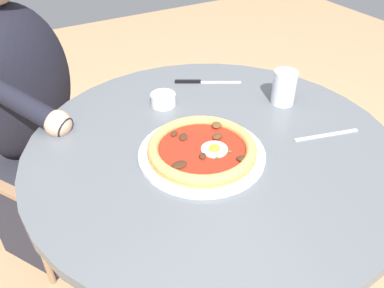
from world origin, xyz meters
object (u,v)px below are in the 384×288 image
steak_knife (198,82)px  fork_utensil (327,135)px  ramekin_capers (163,99)px  dining_table (211,195)px  water_glass (284,90)px  pizza_on_plate (202,150)px  cafe_chair_diner (5,126)px  diner_person (33,138)px

steak_knife → fork_utensil: bearing=108.7°
fork_utensil → ramekin_capers: bearing=-49.4°
dining_table → ramekin_capers: ramekin_capers is taller
water_glass → ramekin_capers: bearing=-27.4°
pizza_on_plate → cafe_chair_diner: size_ratio=0.35×
dining_table → steak_knife: steak_knife is taller
water_glass → fork_utensil: water_glass is taller
dining_table → diner_person: diner_person is taller
dining_table → steak_knife: 0.36m
ramekin_capers → cafe_chair_diner: bearing=-49.4°
pizza_on_plate → diner_person: 0.71m
water_glass → steak_knife: water_glass is taller
pizza_on_plate → water_glass: water_glass is taller
fork_utensil → diner_person: 0.95m
pizza_on_plate → diner_person: size_ratio=0.26×
dining_table → ramekin_capers: 0.29m
ramekin_capers → steak_knife: bearing=-156.2°
steak_knife → ramekin_capers: 0.17m
steak_knife → fork_utensil: size_ratio=1.07×
dining_table → fork_utensil: bearing=157.0°
dining_table → fork_utensil: 0.33m
cafe_chair_diner → ramekin_capers: bearing=130.6°
steak_knife → cafe_chair_diner: 0.72m
fork_utensil → diner_person: size_ratio=0.15×
fork_utensil → cafe_chair_diner: size_ratio=0.20×
dining_table → diner_person: (0.35, -0.57, -0.05)m
dining_table → pizza_on_plate: 0.19m
steak_knife → diner_person: 0.60m
pizza_on_plate → water_glass: 0.33m
dining_table → pizza_on_plate: (0.05, 0.03, 0.19)m
ramekin_capers → cafe_chair_diner: cafe_chair_diner is taller
pizza_on_plate → steak_knife: pizza_on_plate is taller
water_glass → steak_knife: 0.27m
pizza_on_plate → fork_utensil: (-0.31, 0.09, -0.01)m
pizza_on_plate → cafe_chair_diner: 0.85m
ramekin_capers → diner_person: bearing=-46.6°
cafe_chair_diner → pizza_on_plate: bearing=117.8°
water_glass → fork_utensil: bearing=87.1°
steak_knife → fork_utensil: 0.42m
cafe_chair_diner → dining_table: bearing=121.6°
diner_person → cafe_chair_diner: (0.07, -0.12, 0.01)m
pizza_on_plate → ramekin_capers: same height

